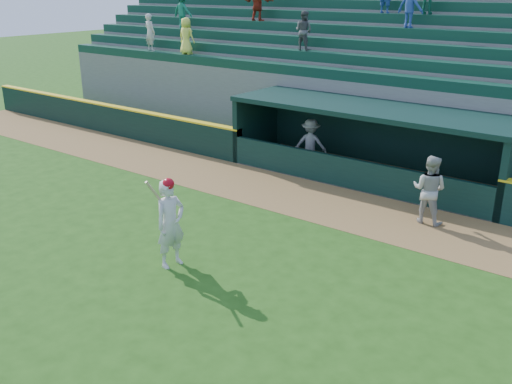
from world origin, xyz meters
TOP-DOWN VIEW (x-y plane):
  - ground at (0.00, 0.00)m, footprint 120.00×120.00m
  - warning_track at (0.00, 4.90)m, footprint 40.00×3.00m
  - field_wall_left at (-12.25, 6.55)m, footprint 15.50×0.30m
  - wall_stripe_left at (-12.25, 6.55)m, footprint 15.50×0.32m
  - dugout_player_front at (3.04, 5.34)m, footprint 0.95×0.76m
  - dugout_player_inside at (-2.15, 7.61)m, footprint 1.30×1.04m
  - dugout at (0.00, 8.00)m, footprint 9.40×2.80m
  - stands at (-0.01, 12.56)m, footprint 34.50×6.25m
  - batter_at_plate at (-0.71, -0.69)m, footprint 0.59×0.89m

SIDE VIEW (x-z plane):
  - ground at x=0.00m, z-range 0.00..0.00m
  - warning_track at x=0.00m, z-range 0.00..0.01m
  - field_wall_left at x=-12.25m, z-range 0.00..1.20m
  - dugout_player_inside at x=-2.15m, z-range 0.00..1.76m
  - dugout_player_front at x=3.04m, z-range 0.00..1.90m
  - batter_at_plate at x=-0.71m, z-range -0.01..2.14m
  - wall_stripe_left at x=-12.25m, z-range 1.20..1.26m
  - dugout at x=0.00m, z-range 0.13..2.59m
  - stands at x=-0.01m, z-range -1.32..6.13m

